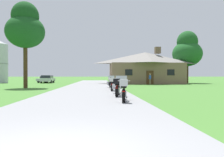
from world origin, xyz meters
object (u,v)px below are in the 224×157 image
object	(u,v)px
motorcycle_silver_farthest_in_row	(110,82)
bystander_blue_shirt_near_lodge	(150,78)
motorcycle_orange_fifth_in_row	(112,83)
tree_right_of_lodge	(187,50)
motorcycle_orange_nearest_to_camera	(124,90)
parked_silver_suv_far_left	(47,79)
motorcycle_silver_second_in_row	(118,87)
parked_silver_sedan_far_left	(46,79)
motorcycle_yellow_third_in_row	(117,86)
motorcycle_yellow_fourth_in_row	(112,84)
tree_left_near	(25,27)

from	to	relation	value
motorcycle_silver_farthest_in_row	bystander_blue_shirt_near_lodge	world-z (taller)	bystander_blue_shirt_near_lodge
motorcycle_orange_fifth_in_row	tree_right_of_lodge	distance (m)	22.85
motorcycle_orange_nearest_to_camera	parked_silver_suv_far_left	size ratio (longest dim) A/B	0.45
motorcycle_silver_second_in_row	bystander_blue_shirt_near_lodge	xyz separation A→B (m)	(6.41, 18.60, 0.31)
motorcycle_orange_nearest_to_camera	parked_silver_sedan_far_left	xyz separation A→B (m)	(-11.17, 32.97, 0.02)
motorcycle_orange_nearest_to_camera	parked_silver_suv_far_left	world-z (taller)	parked_silver_suv_far_left
motorcycle_silver_second_in_row	motorcycle_orange_fifth_in_row	xyz separation A→B (m)	(0.15, 8.16, -0.01)
motorcycle_yellow_third_in_row	motorcycle_silver_farthest_in_row	bearing A→B (deg)	97.26
motorcycle_yellow_third_in_row	motorcycle_orange_nearest_to_camera	bearing A→B (deg)	-85.03
motorcycle_orange_fifth_in_row	bystander_blue_shirt_near_lodge	bearing A→B (deg)	59.56
motorcycle_orange_fifth_in_row	motorcycle_silver_farthest_in_row	bearing A→B (deg)	91.70
motorcycle_silver_second_in_row	bystander_blue_shirt_near_lodge	distance (m)	19.67
motorcycle_silver_second_in_row	motorcycle_yellow_third_in_row	size ratio (longest dim) A/B	0.99
motorcycle_yellow_fourth_in_row	tree_right_of_lodge	size ratio (longest dim) A/B	0.23
motorcycle_orange_nearest_to_camera	parked_silver_sedan_far_left	bearing A→B (deg)	115.77
motorcycle_silver_second_in_row	parked_silver_suv_far_left	world-z (taller)	parked_silver_suv_far_left
motorcycle_yellow_third_in_row	parked_silver_sedan_far_left	xyz separation A→B (m)	(-11.32, 27.46, 0.03)
motorcycle_silver_farthest_in_row	motorcycle_orange_fifth_in_row	bearing A→B (deg)	-87.19
motorcycle_orange_nearest_to_camera	motorcycle_orange_fifth_in_row	size ratio (longest dim) A/B	1.00
motorcycle_orange_nearest_to_camera	motorcycle_orange_fifth_in_row	distance (m)	11.13
bystander_blue_shirt_near_lodge	motorcycle_yellow_third_in_row	bearing A→B (deg)	-27.41
motorcycle_silver_second_in_row	tree_right_of_lodge	size ratio (longest dim) A/B	0.22
motorcycle_silver_second_in_row	motorcycle_silver_farthest_in_row	world-z (taller)	same
motorcycle_yellow_third_in_row	parked_silver_suv_far_left	size ratio (longest dim) A/B	0.45
motorcycle_yellow_fourth_in_row	bystander_blue_shirt_near_lodge	world-z (taller)	bystander_blue_shirt_near_lodge
motorcycle_yellow_fourth_in_row	bystander_blue_shirt_near_lodge	xyz separation A→B (m)	(6.43, 13.42, 0.31)
motorcycle_orange_nearest_to_camera	motorcycle_yellow_third_in_row	world-z (taller)	same
motorcycle_yellow_fourth_in_row	tree_right_of_lodge	bearing A→B (deg)	59.80
tree_left_near	parked_silver_suv_far_left	distance (m)	17.80
bystander_blue_shirt_near_lodge	parked_silver_sedan_far_left	size ratio (longest dim) A/B	0.37
tree_left_near	motorcycle_yellow_fourth_in_row	bearing A→B (deg)	-32.53
motorcycle_yellow_fourth_in_row	motorcycle_silver_second_in_row	bearing A→B (deg)	-83.71
motorcycle_yellow_third_in_row	tree_right_of_lodge	distance (m)	27.25
motorcycle_orange_fifth_in_row	tree_left_near	bearing A→B (deg)	163.55
motorcycle_orange_nearest_to_camera	tree_left_near	distance (m)	17.75
motorcycle_silver_second_in_row	motorcycle_yellow_third_in_row	distance (m)	2.55
motorcycle_yellow_fourth_in_row	parked_silver_suv_far_left	xyz separation A→B (m)	(-10.36, 22.59, 0.16)
motorcycle_yellow_fourth_in_row	motorcycle_orange_fifth_in_row	xyz separation A→B (m)	(0.17, 2.98, -0.01)
motorcycle_orange_nearest_to_camera	motorcycle_orange_fifth_in_row	world-z (taller)	same
motorcycle_silver_second_in_row	parked_silver_suv_far_left	bearing A→B (deg)	120.68
motorcycle_silver_farthest_in_row	parked_silver_sedan_far_left	bearing A→B (deg)	121.73
tree_right_of_lodge	parked_silver_sedan_far_left	distance (m)	26.69
motorcycle_orange_nearest_to_camera	tree_left_near	size ratio (longest dim) A/B	0.22
bystander_blue_shirt_near_lodge	parked_silver_suv_far_left	size ratio (longest dim) A/B	0.36
parked_silver_sedan_far_left	tree_left_near	bearing A→B (deg)	-68.00
motorcycle_yellow_fourth_in_row	parked_silver_suv_far_left	world-z (taller)	parked_silver_suv_far_left
parked_silver_suv_far_left	parked_silver_sedan_far_left	world-z (taller)	parked_silver_suv_far_left
motorcycle_orange_nearest_to_camera	motorcycle_silver_second_in_row	xyz separation A→B (m)	(-0.05, 2.97, 0.00)
parked_silver_suv_far_left	parked_silver_sedan_far_left	distance (m)	2.36
bystander_blue_shirt_near_lodge	parked_silver_suv_far_left	xyz separation A→B (m)	(-16.79, 9.17, -0.15)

